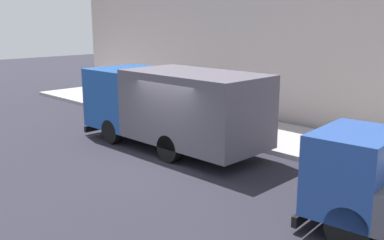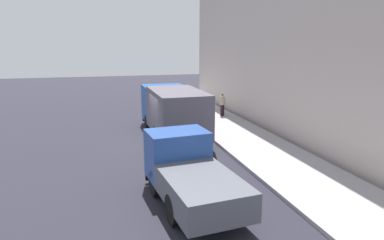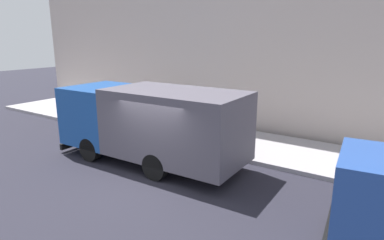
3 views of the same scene
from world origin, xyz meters
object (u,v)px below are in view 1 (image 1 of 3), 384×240
pedestrian_standing (144,92)px  traffic_cone_orange (160,109)px  large_utility_truck (171,104)px  pedestrian_walking (189,93)px  pedestrian_third (171,97)px

pedestrian_standing → traffic_cone_orange: (-0.62, -1.87, -0.47)m
large_utility_truck → pedestrian_standing: size_ratio=4.50×
pedestrian_walking → large_utility_truck: bearing=127.7°
large_utility_truck → pedestrian_walking: size_ratio=4.44×
large_utility_truck → traffic_cone_orange: size_ratio=9.99×
pedestrian_walking → traffic_cone_orange: pedestrian_walking is taller
pedestrian_walking → traffic_cone_orange: (-1.82, 0.01, -0.49)m
pedestrian_walking → traffic_cone_orange: bearing=87.9°
traffic_cone_orange → pedestrian_walking: bearing=-0.2°
large_utility_truck → pedestrian_standing: (3.17, 5.50, -0.56)m
pedestrian_standing → pedestrian_third: pedestrian_third is taller
pedestrian_standing → pedestrian_third: size_ratio=0.93×
pedestrian_walking → pedestrian_third: bearing=104.1°
pedestrian_walking → pedestrian_standing: (-1.20, 1.88, -0.02)m
large_utility_truck → pedestrian_third: bearing=47.3°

